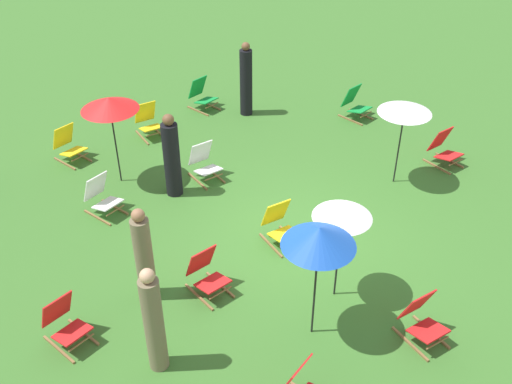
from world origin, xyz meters
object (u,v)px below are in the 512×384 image
Objects in this scene: deckchair_11 at (444,149)px; umbrella_1 at (109,104)px; person_2 at (246,81)px; person_3 at (144,257)px; deckchair_3 at (202,95)px; deckchair_5 at (280,225)px; umbrella_0 at (319,237)px; deckchair_9 at (207,273)px; deckchair_12 at (65,323)px; deckchair_0 at (204,163)px; person_1 at (154,322)px; umbrella_2 at (343,209)px; deckchair_10 at (102,197)px; person_0 at (172,158)px; deckchair_1 at (422,319)px; umbrella_3 at (405,108)px; deckchair_7 at (69,145)px; deckchair_4 at (355,104)px; deckchair_8 at (148,121)px.

umbrella_1 reaches higher than deckchair_11.
person_2 is 6.65m from person_3.
deckchair_5 is at bearing -119.86° from deckchair_3.
umbrella_0 is (-5.61, -1.66, 1.49)m from deckchair_11.
deckchair_12 is (-2.23, 0.48, 0.00)m from deckchair_9.
person_2 is (4.50, 4.54, 0.52)m from deckchair_9.
person_1 is (-3.38, -3.57, 0.51)m from deckchair_0.
person_2 is at bearing 38.87° from deckchair_0.
deckchair_12 is at bearing 153.57° from umbrella_2.
deckchair_10 is 0.47× the size of person_0.
person_3 reaches higher than deckchair_1.
deckchair_1 is at bearing -135.79° from umbrella_3.
deckchair_0 and deckchair_5 have the same top height.
deckchair_10 is at bearing -75.41° from person_2.
deckchair_5 is at bearing 5.92° from deckchair_9.
deckchair_1 and deckchair_5 have the same top height.
person_3 is at bearing -7.91° from deckchair_12.
person_3 is (-4.62, -4.96, 0.46)m from deckchair_3.
person_1 is at bearing -114.96° from deckchair_7.
umbrella_0 reaches higher than umbrella_3.
person_2 is at bearing 58.78° from umbrella_0.
person_1 is 1.46m from person_3.
deckchair_4 and deckchair_12 have the same top height.
deckchair_5 is 3.38m from person_1.
deckchair_10 is (-2.16, 5.90, 0.00)m from deckchair_1.
deckchair_8 is 0.44× the size of umbrella_2.
person_1 reaches higher than deckchair_0.
umbrella_0 reaches higher than deckchair_4.
deckchair_12 is 4.43m from umbrella_2.
deckchair_5 is 4.10m from umbrella_1.
umbrella_3 is at bearing -57.88° from deckchair_7.
person_1 is at bearing -119.24° from deckchair_10.
deckchair_10 is at bearing 101.59° from umbrella_0.
deckchair_5 is 1.00× the size of deckchair_7.
umbrella_1 is at bearing 117.74° from deckchair_5.
deckchair_8 is (-1.80, -0.35, 0.00)m from deckchair_3.
deckchair_0 is 4.51m from deckchair_4.
umbrella_2 is at bearing -145.33° from deckchair_4.
person_0 is (1.43, -0.33, 0.48)m from deckchair_10.
person_2 reaches higher than person_1.
deckchair_8 and deckchair_11 have the same top height.
deckchair_9 is 0.46× the size of person_0.
deckchair_4 is 1.00× the size of deckchair_12.
deckchair_3 is 1.00× the size of deckchair_8.
umbrella_1 is 1.05× the size of person_1.
deckchair_11 is (4.54, -0.29, 0.00)m from deckchair_5.
person_2 is at bearing 4.61° from deckchair_10.
deckchair_4 is 2.77m from person_2.
umbrella_3 reaches higher than person_1.
umbrella_2 is (-0.47, -6.54, 1.36)m from deckchair_8.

